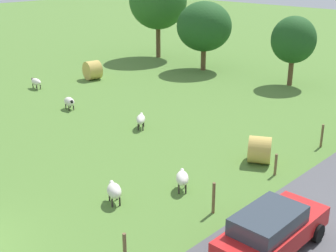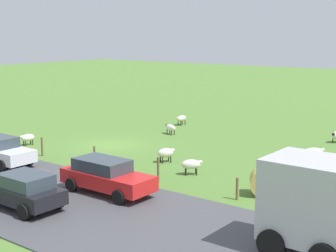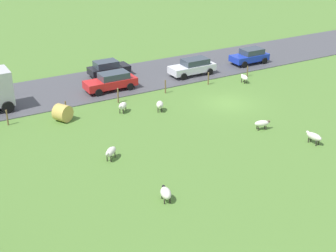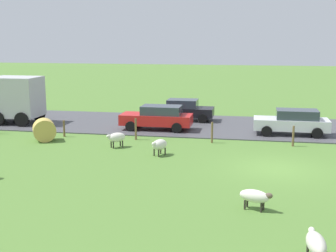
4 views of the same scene
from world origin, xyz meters
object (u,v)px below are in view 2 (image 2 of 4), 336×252
Objects in this scene: sheep_0 at (314,152)px; sheep_5 at (171,128)px; car_2 at (106,176)px; truck_1 at (332,207)px; hay_bale_1 at (264,182)px; sheep_2 at (191,164)px; sheep_4 at (166,153)px; car_0 at (23,190)px; sheep_3 at (28,138)px; sheep_6 at (181,119)px.

sheep_5 is (-1.28, -11.29, -0.06)m from sheep_0.
sheep_5 is 0.27× the size of car_2.
hay_bale_1 is at bearing -134.35° from truck_1.
sheep_4 reaches higher than sheep_2.
car_2 is at bearing -54.34° from hay_bale_1.
car_2 reaches higher than sheep_2.
car_2 is at bearing 160.67° from car_0.
hay_bale_1 is (7.40, 0.66, 0.09)m from sheep_0.
car_0 is at bearing -42.31° from hay_bale_1.
sheep_2 is at bearing -30.65° from sheep_0.
sheep_3 is at bearing -86.45° from sheep_2.
sheep_0 reaches higher than sheep_6.
truck_1 is at bearing 47.37° from sheep_6.
hay_bale_1 is 10.52m from car_0.
sheep_5 is at bearing -144.51° from sheep_4.
sheep_2 is 10.85m from truck_1.
truck_1 is at bearing 59.75° from sheep_2.
hay_bale_1 is 0.33× the size of car_0.
sheep_2 is 0.82× the size of sheep_6.
sheep_6 is 0.35× the size of car_0.
car_2 is at bearing 12.64° from sheep_4.
car_2 reaches higher than sheep_0.
sheep_3 is at bearing -90.06° from hay_bale_1.
sheep_3 is 0.23× the size of car_2.
sheep_6 is (-3.51, -1.58, 0.04)m from sheep_5.
car_0 is at bearing -22.94° from sheep_0.
sheep_6 is at bearing -132.63° from truck_1.
sheep_6 is 0.29× the size of car_2.
hay_bale_1 is (0.79, 4.57, 0.09)m from sheep_2.
sheep_3 is at bearing -16.39° from sheep_6.
hay_bale_1 reaches higher than sheep_0.
sheep_3 is at bearing -110.36° from car_2.
car_0 is (9.80, 0.13, 0.29)m from sheep_4.
truck_1 reaches higher than sheep_3.
sheep_0 is 13.73m from sheep_6.
truck_1 reaches higher than sheep_5.
sheep_4 is 11.97m from sheep_6.
car_0 is at bearing -75.12° from truck_1.
sheep_0 is at bearing 69.60° from sheep_6.
car_2 is (11.57, -5.16, 0.32)m from sheep_0.
sheep_4 is at bearing -114.98° from sheep_2.
car_0 reaches higher than sheep_5.
car_0 is (8.57, -2.51, 0.28)m from sheep_2.
sheep_5 is at bearing 24.22° from sheep_6.
sheep_0 is at bearing -155.83° from truck_1.
car_2 reaches higher than sheep_5.
sheep_2 is 0.85× the size of hay_bale_1.
sheep_5 is 0.92× the size of sheep_6.
sheep_4 is 0.86× the size of hay_bale_1.
sheep_2 is at bearing 65.02° from sheep_4.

